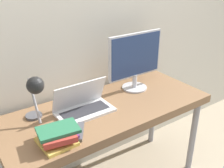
{
  "coord_description": "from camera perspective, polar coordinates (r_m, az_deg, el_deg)",
  "views": [
    {
      "loc": [
        -0.87,
        -1.01,
        1.64
      ],
      "look_at": [
        0.02,
        0.27,
        0.91
      ],
      "focal_mm": 42.0,
      "sensor_mm": 36.0,
      "label": 1
    }
  ],
  "objects": [
    {
      "name": "laptop",
      "position": [
        1.75,
        -6.29,
        -4.73
      ],
      "size": [
        0.38,
        0.21,
        0.21
      ],
      "color": "silver",
      "rests_on": "desk"
    },
    {
      "name": "monitor",
      "position": [
        2.0,
        5.09,
        5.46
      ],
      "size": [
        0.48,
        0.2,
        0.44
      ],
      "color": "#B7B7BC",
      "rests_on": "desk"
    },
    {
      "name": "desk",
      "position": [
        1.86,
        -0.99,
        -6.84
      ],
      "size": [
        1.49,
        0.6,
        0.73
      ],
      "color": "brown",
      "rests_on": "ground_plane"
    },
    {
      "name": "desk_lamp",
      "position": [
        1.59,
        -16.41,
        -1.41
      ],
      "size": [
        0.11,
        0.22,
        0.32
      ],
      "color": "#4C4C51",
      "rests_on": "desk"
    },
    {
      "name": "wall_back",
      "position": [
        1.92,
        -7.42,
        14.64
      ],
      "size": [
        8.0,
        0.05,
        2.6
      ],
      "color": "beige",
      "rests_on": "ground_plane"
    },
    {
      "name": "tv_remote",
      "position": [
        1.57,
        -7.01,
        -10.21
      ],
      "size": [
        0.13,
        0.17,
        0.02
      ],
      "color": "#4C4C51",
      "rests_on": "desk"
    },
    {
      "name": "book_stack",
      "position": [
        1.5,
        -11.76,
        -10.82
      ],
      "size": [
        0.24,
        0.23,
        0.09
      ],
      "color": "gold",
      "rests_on": "desk"
    }
  ]
}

